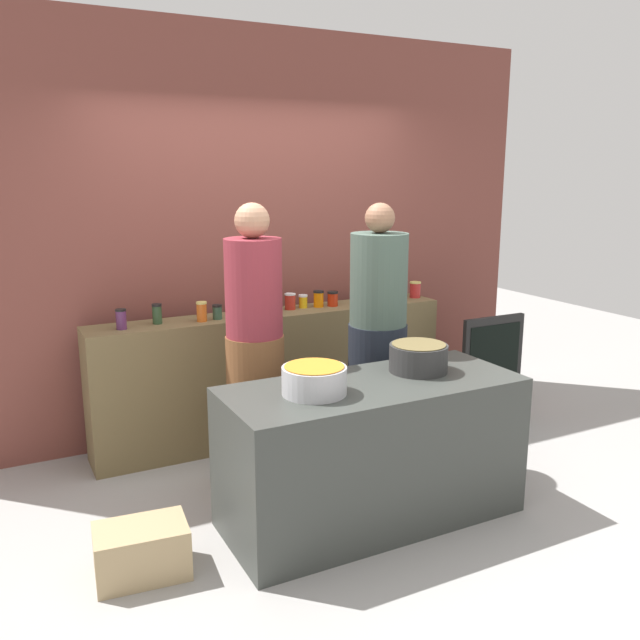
{
  "coord_description": "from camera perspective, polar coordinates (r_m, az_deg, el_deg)",
  "views": [
    {
      "loc": [
        -1.88,
        -3.32,
        1.98
      ],
      "look_at": [
        0.0,
        0.35,
        1.05
      ],
      "focal_mm": 37.46,
      "sensor_mm": 36.0,
      "label": 1
    }
  ],
  "objects": [
    {
      "name": "preserve_jar_11",
      "position": [
        5.25,
        5.1,
        2.19
      ],
      "size": [
        0.07,
        0.07,
        0.14
      ],
      "color": "#87470E",
      "rests_on": "display_shelf"
    },
    {
      "name": "cook_with_tongs",
      "position": [
        4.18,
        -5.56,
        -3.52
      ],
      "size": [
        0.36,
        0.36,
        1.79
      ],
      "color": "brown",
      "rests_on": "ground"
    },
    {
      "name": "cooking_pot_left",
      "position": [
        3.53,
        -0.49,
        -5.16
      ],
      "size": [
        0.35,
        0.35,
        0.15
      ],
      "color": "#B7B7BC",
      "rests_on": "prep_table"
    },
    {
      "name": "prep_table",
      "position": [
        3.89,
        4.46,
        -11.14
      ],
      "size": [
        1.7,
        0.7,
        0.82
      ],
      "primitive_type": "cube",
      "color": "#373B37",
      "rests_on": "ground"
    },
    {
      "name": "preserve_jar_4",
      "position": [
        4.79,
        -6.02,
        1.22
      ],
      "size": [
        0.08,
        0.08,
        0.14
      ],
      "color": "brown",
      "rests_on": "display_shelf"
    },
    {
      "name": "cooking_pot_center",
      "position": [
        3.96,
        8.4,
        -3.2
      ],
      "size": [
        0.34,
        0.34,
        0.17
      ],
      "color": "#2D2D2D",
      "rests_on": "prep_table"
    },
    {
      "name": "preserve_jar_3",
      "position": [
        4.72,
        -8.77,
        0.69
      ],
      "size": [
        0.07,
        0.07,
        0.1
      ],
      "color": "#31513C",
      "rests_on": "display_shelf"
    },
    {
      "name": "cook_in_cap",
      "position": [
        4.47,
        4.92,
        -2.6
      ],
      "size": [
        0.39,
        0.39,
        1.78
      ],
      "color": "black",
      "rests_on": "ground"
    },
    {
      "name": "preserve_jar_9",
      "position": [
        5.11,
        1.09,
        1.83
      ],
      "size": [
        0.08,
        0.08,
        0.11
      ],
      "color": "#B8270E",
      "rests_on": "display_shelf"
    },
    {
      "name": "preserve_jar_5",
      "position": [
        4.88,
        -4.0,
        1.28
      ],
      "size": [
        0.08,
        0.08,
        0.12
      ],
      "color": "#422042",
      "rests_on": "display_shelf"
    },
    {
      "name": "chalkboard_sign",
      "position": [
        5.44,
        14.46,
        -4.16
      ],
      "size": [
        0.58,
        0.05,
        0.87
      ],
      "color": "black",
      "rests_on": "ground"
    },
    {
      "name": "ground",
      "position": [
        4.3,
        2.2,
        -14.72
      ],
      "size": [
        12.0,
        12.0,
        0.0
      ],
      "primitive_type": "plane",
      "color": "#9B9895"
    },
    {
      "name": "preserve_jar_10",
      "position": [
        5.19,
        3.98,
        1.99
      ],
      "size": [
        0.08,
        0.08,
        0.12
      ],
      "color": "gold",
      "rests_on": "display_shelf"
    },
    {
      "name": "storefront_wall",
      "position": [
        5.15,
        -5.65,
        7.3
      ],
      "size": [
        4.8,
        0.12,
        3.0
      ],
      "primitive_type": "cube",
      "color": "brown",
      "rests_on": "ground"
    },
    {
      "name": "preserve_jar_12",
      "position": [
        5.34,
        6.48,
        2.38
      ],
      "size": [
        0.09,
        0.09,
        0.14
      ],
      "color": "#592B4E",
      "rests_on": "display_shelf"
    },
    {
      "name": "preserve_jar_7",
      "position": [
        5.05,
        -1.45,
        1.62
      ],
      "size": [
        0.07,
        0.07,
        0.1
      ],
      "color": "gold",
      "rests_on": "display_shelf"
    },
    {
      "name": "preserve_jar_8",
      "position": [
        5.08,
        -0.12,
        1.83
      ],
      "size": [
        0.08,
        0.08,
        0.13
      ],
      "color": "orange",
      "rests_on": "display_shelf"
    },
    {
      "name": "preserve_jar_0",
      "position": [
        4.55,
        -16.63,
        0.07
      ],
      "size": [
        0.07,
        0.07,
        0.14
      ],
      "color": "#562955",
      "rests_on": "display_shelf"
    },
    {
      "name": "preserve_jar_2",
      "position": [
        4.66,
        -10.07,
        0.72
      ],
      "size": [
        0.07,
        0.07,
        0.14
      ],
      "color": "orange",
      "rests_on": "display_shelf"
    },
    {
      "name": "preserve_jar_6",
      "position": [
        4.99,
        -2.57,
        1.6
      ],
      "size": [
        0.08,
        0.08,
        0.12
      ],
      "color": "#B1281C",
      "rests_on": "display_shelf"
    },
    {
      "name": "display_shelf",
      "position": [
        5.03,
        -3.92,
        -4.67
      ],
      "size": [
        2.7,
        0.36,
        0.96
      ],
      "primitive_type": "cube",
      "color": "brown",
      "rests_on": "ground"
    },
    {
      "name": "preserve_jar_1",
      "position": [
        4.65,
        -13.75,
        0.53
      ],
      "size": [
        0.07,
        0.07,
        0.14
      ],
      "color": "#2D482B",
      "rests_on": "display_shelf"
    },
    {
      "name": "preserve_jar_13",
      "position": [
        5.51,
        8.13,
        2.59
      ],
      "size": [
        0.09,
        0.09,
        0.13
      ],
      "color": "#B52725",
      "rests_on": "display_shelf"
    },
    {
      "name": "bread_crate",
      "position": [
        3.62,
        -14.99,
        -18.51
      ],
      "size": [
        0.48,
        0.34,
        0.26
      ],
      "primitive_type": "cube",
      "rotation": [
        0.0,
        0.0,
        -0.1
      ],
      "color": "tan",
      "rests_on": "ground"
    }
  ]
}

